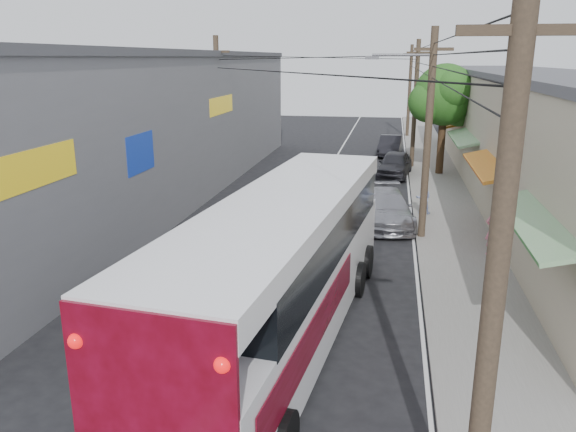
% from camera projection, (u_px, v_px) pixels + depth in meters
% --- Properties ---
extents(ground, '(120.00, 120.00, 0.00)m').
position_uv_depth(ground, '(173.00, 430.00, 10.80)').
color(ground, black).
rests_on(ground, ground).
extents(sidewalk, '(3.00, 80.00, 0.12)m').
position_uv_depth(sidewalk, '(441.00, 197.00, 28.57)').
color(sidewalk, slate).
rests_on(sidewalk, ground).
extents(building_right, '(7.09, 40.00, 6.25)m').
position_uv_depth(building_right, '(533.00, 133.00, 28.83)').
color(building_right, '#B1A88C').
rests_on(building_right, ground).
extents(building_left, '(7.20, 36.00, 7.25)m').
position_uv_depth(building_left, '(144.00, 124.00, 28.32)').
color(building_left, slate).
rests_on(building_left, ground).
extents(utility_poles, '(11.80, 45.28, 8.00)m').
position_uv_depth(utility_poles, '(378.00, 115.00, 28.36)').
color(utility_poles, '#473828').
rests_on(utility_poles, ground).
extents(street_tree, '(4.40, 4.00, 6.60)m').
position_uv_depth(street_tree, '(446.00, 97.00, 32.93)').
color(street_tree, '#3F2B19').
rests_on(street_tree, ground).
extents(coach_bus, '(4.05, 13.08, 3.71)m').
position_uv_depth(coach_bus, '(286.00, 266.00, 13.91)').
color(coach_bus, white).
rests_on(coach_bus, ground).
extents(jeepney, '(2.11, 4.52, 1.25)m').
position_uv_depth(jeepney, '(159.00, 293.00, 15.51)').
color(jeepney, silver).
rests_on(jeepney, ground).
extents(parked_suv, '(2.65, 5.16, 1.43)m').
position_uv_depth(parked_suv, '(387.00, 208.00, 23.93)').
color(parked_suv, '#95959D').
rests_on(parked_suv, ground).
extents(parked_car_mid, '(2.32, 4.58, 1.49)m').
position_uv_depth(parked_car_mid, '(395.00, 164.00, 33.60)').
color(parked_car_mid, '#2A2A30').
rests_on(parked_car_mid, ground).
extents(parked_car_far, '(1.85, 4.48, 1.44)m').
position_uv_depth(parked_car_far, '(390.00, 146.00, 40.78)').
color(parked_car_far, black).
rests_on(parked_car_far, ground).
extents(pedestrian_near, '(0.78, 0.62, 1.88)m').
position_uv_depth(pedestrian_near, '(495.00, 229.00, 19.79)').
color(pedestrian_near, pink).
rests_on(pedestrian_near, sidewalk).
extents(pedestrian_far, '(0.69, 0.54, 1.39)m').
position_uv_depth(pedestrian_far, '(423.00, 198.00, 25.17)').
color(pedestrian_far, '#8796C4').
rests_on(pedestrian_far, sidewalk).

